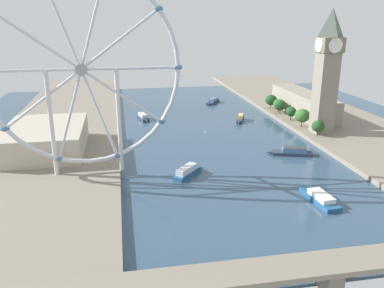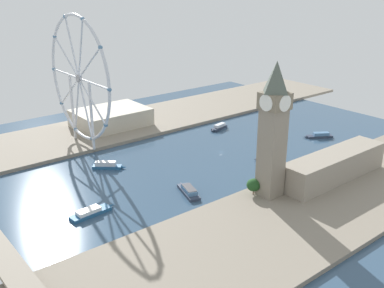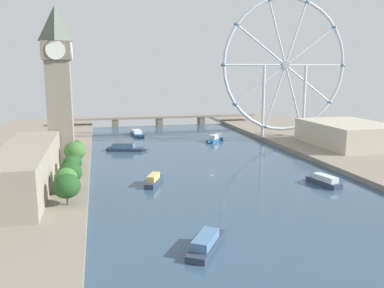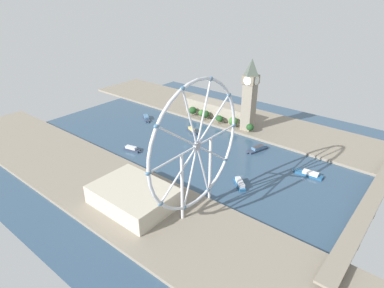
# 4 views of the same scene
# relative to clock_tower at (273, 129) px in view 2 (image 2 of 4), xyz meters

# --- Properties ---
(ground_plane) EXTENTS (396.95, 396.95, 0.00)m
(ground_plane) POSITION_rel_clock_tower_xyz_m (84.32, -33.33, -49.96)
(ground_plane) COLOR #334C66
(riverbank_left) EXTENTS (90.00, 520.00, 3.00)m
(riverbank_left) POSITION_rel_clock_tower_xyz_m (-29.15, -33.33, -48.46)
(riverbank_left) COLOR gray
(riverbank_left) RESTS_ON ground_plane
(riverbank_right) EXTENTS (90.00, 520.00, 3.00)m
(riverbank_right) POSITION_rel_clock_tower_xyz_m (197.80, -33.33, -48.46)
(riverbank_right) COLOR gray
(riverbank_right) RESTS_ON ground_plane
(clock_tower) EXTENTS (17.10, 17.10, 90.46)m
(clock_tower) POSITION_rel_clock_tower_xyz_m (0.00, 0.00, 0.00)
(clock_tower) COLOR gray
(clock_tower) RESTS_ON riverbank_left
(parliament_block) EXTENTS (22.00, 95.86, 19.79)m
(parliament_block) POSITION_rel_clock_tower_xyz_m (-11.64, -55.93, -37.07)
(parliament_block) COLOR gray
(parliament_block) RESTS_ON riverbank_left
(tree_row_embankment) EXTENTS (12.49, 102.55, 14.54)m
(tree_row_embankment) POSITION_rel_clock_tower_xyz_m (7.59, -44.39, -39.09)
(tree_row_embankment) COLOR #513823
(tree_row_embankment) RESTS_ON riverbank_left
(ferris_wheel) EXTENTS (108.48, 3.20, 111.41)m
(ferris_wheel) POSITION_rel_clock_tower_xyz_m (169.93, 51.80, 10.72)
(ferris_wheel) COLOR silver
(ferris_wheel) RESTS_ON riverbank_right
(riverside_hall) EXTENTS (49.95, 68.80, 16.58)m
(riverside_hall) POSITION_rel_clock_tower_xyz_m (200.55, 7.52, -38.67)
(riverside_hall) COLOR #BCB29E
(riverside_hall) RESTS_ON riverbank_right
(tour_boat_0) EXTENTS (9.98, 31.71, 4.62)m
(tour_boat_0) POSITION_rel_clock_tower_xyz_m (55.12, 104.59, -48.09)
(tour_boat_0) COLOR #235684
(tour_boat_0) RESTS_ON ground_plane
(tour_boat_1) EXTENTS (18.79, 26.00, 4.97)m
(tour_boat_1) POSITION_rel_clock_tower_xyz_m (54.22, -130.29, -47.94)
(tour_boat_1) COLOR #2D384C
(tour_boat_1) RESTS_ON ground_plane
(tour_boat_2) EXTENTS (20.47, 22.62, 5.83)m
(tour_boat_2) POSITION_rel_clock_tower_xyz_m (114.41, 60.11, -47.47)
(tour_boat_2) COLOR #235684
(tour_boat_2) RESTS_ON ground_plane
(tour_boat_3) EXTENTS (12.31, 22.20, 5.59)m
(tour_boat_3) POSITION_rel_clock_tower_xyz_m (48.01, -52.58, -47.69)
(tour_boat_3) COLOR #2D384C
(tour_boat_3) RESTS_ON ground_plane
(tour_boat_4) EXTENTS (9.96, 23.56, 5.27)m
(tour_boat_4) POSITION_rel_clock_tower_xyz_m (131.42, -73.49, -47.74)
(tour_boat_4) COLOR #2D384C
(tour_boat_4) RESTS_ON ground_plane
(tour_boat_5) EXTENTS (30.80, 15.24, 5.29)m
(tour_boat_5) POSITION_rel_clock_tower_xyz_m (39.74, 37.79, -47.81)
(tour_boat_5) COLOR #2D384C
(tour_boat_5) RESTS_ON ground_plane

